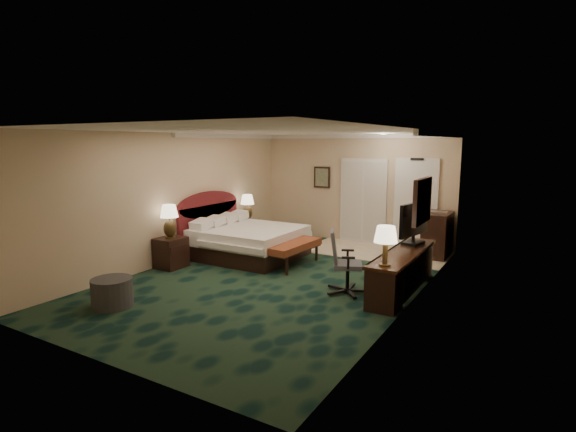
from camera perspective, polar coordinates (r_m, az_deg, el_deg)
The scene contains 25 objects.
floor at distance 8.42m, azimuth -1.48°, elevation -7.94°, with size 5.00×7.50×0.00m, color black.
ceiling at distance 8.05m, azimuth -1.56°, elevation 10.75°, with size 5.00×7.50×0.00m, color white.
wall_back at distance 11.46m, azimuth 8.46°, elevation 3.47°, with size 5.00×0.00×2.70m, color #D2A888.
wall_front at distance 5.38m, azimuth -23.20°, elevation -3.81°, with size 5.00×0.00×2.70m, color #D2A888.
wall_left at distance 9.67m, azimuth -14.20°, elevation 2.22°, with size 0.00×7.50×2.70m, color #D2A888.
wall_right at distance 7.14m, azimuth 15.77°, elevation -0.30°, with size 0.00×7.50×2.70m, color #D2A888.
crown_molding at distance 8.05m, azimuth -1.56°, elevation 10.39°, with size 5.00×7.50×0.10m, color silver, non-canonical shape.
tile_patch at distance 10.59m, azimuth 11.08°, elevation -4.47°, with size 3.20×1.70×0.01m, color beige.
headboard at distance 10.46m, azimuth -9.99°, elevation -0.72°, with size 0.12×2.00×1.40m, color #4E1515, non-canonical shape.
entry_door at distance 10.98m, azimuth 15.88°, elevation 1.39°, with size 1.02×0.06×2.18m, color silver.
closet_doors at distance 11.37m, azimuth 9.52°, elevation 1.87°, with size 1.20×0.06×2.10m, color silver.
wall_art at distance 11.76m, azimuth 4.34°, elevation 4.92°, with size 0.45×0.06×0.55m, color #415A4F.
wall_mirror at distance 7.70m, azimuth 16.69°, elevation 1.84°, with size 0.05×0.95×0.75m, color white.
bed at distance 9.92m, azimuth -4.92°, elevation -3.34°, with size 2.08×1.93×0.66m, color white.
nightstand_near at distance 9.37m, azimuth -14.64°, elevation -4.52°, with size 0.49×0.56×0.61m, color black.
nightstand_far at distance 11.31m, azimuth -5.37°, elevation -1.96°, with size 0.47×0.54×0.59m, color black.
lamp_near at distance 9.24m, azimuth -14.81°, elevation -0.66°, with size 0.36×0.36×0.67m, color #31210F, non-canonical shape.
lamp_far at distance 11.21m, azimuth -5.18°, elevation 1.11°, with size 0.34×0.34×0.63m, color #31210F, non-canonical shape.
bed_bench at distance 9.19m, azimuth 0.75°, elevation -4.87°, with size 0.50×1.45×0.49m, color maroon.
ottoman at distance 7.50m, azimuth -21.42°, elevation -9.03°, with size 0.62×0.62×0.44m, color #2E2E2E.
desk at distance 7.86m, azimuth 14.31°, elevation -6.88°, with size 0.52×2.41×0.69m, color black.
tv at distance 8.30m, azimuth 15.69°, elevation -0.93°, with size 0.08×0.97×0.75m, color black.
desk_lamp at distance 6.77m, azimuth 12.27°, elevation -3.71°, with size 0.35×0.35×0.61m, color #31210F, non-canonical shape.
desk_chair at distance 7.57m, azimuth 7.61°, elevation -5.84°, with size 0.62×0.58×1.06m, color #464648, non-canonical shape.
minibar at distance 10.43m, azimuth 18.43°, elevation -2.26°, with size 0.52×0.93×0.98m, color black.
Camera 1 is at (4.26, -6.83, 2.50)m, focal length 28.00 mm.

